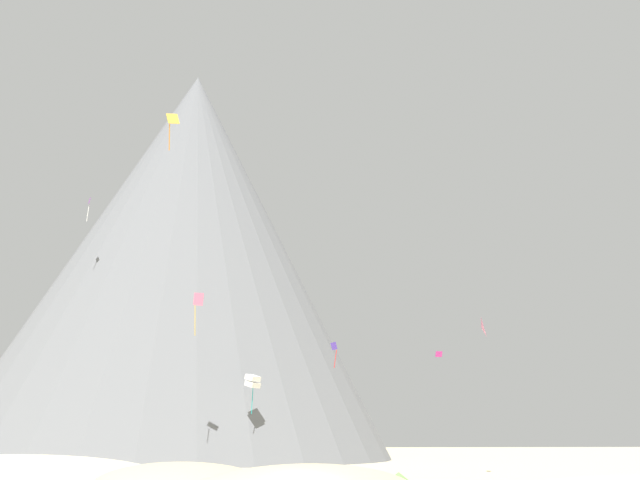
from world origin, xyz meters
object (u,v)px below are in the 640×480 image
(bush_low_patch, at_px, (49,479))
(kite_magenta_mid, at_px, (439,354))
(bush_near_right, at_px, (26,476))
(bush_far_left, at_px, (399,477))
(kite_white_low, at_px, (253,381))
(kite_pink_low, at_px, (482,327))
(kite_gold_high, at_px, (172,122))
(rock_massif, at_px, (186,274))
(kite_violet_high, at_px, (89,204))
(kite_indigo_low, at_px, (334,350))
(kite_yellow_high, at_px, (179,226))
(bush_mid_center, at_px, (162,480))
(kite_rainbow_mid, at_px, (198,303))

(bush_low_patch, bearing_deg, kite_magenta_mid, 45.33)
(bush_low_patch, bearing_deg, bush_near_right, 135.82)
(bush_far_left, height_order, kite_white_low, kite_white_low)
(kite_pink_low, distance_m, kite_gold_high, 35.13)
(kite_white_low, bearing_deg, rock_massif, -113.64)
(bush_low_patch, bearing_deg, rock_massif, 87.40)
(bush_near_right, distance_m, kite_white_low, 30.63)
(kite_violet_high, relative_size, kite_indigo_low, 1.17)
(kite_pink_low, bearing_deg, bush_near_right, -57.14)
(kite_pink_low, relative_size, kite_gold_high, 0.53)
(kite_yellow_high, bearing_deg, kite_indigo_low, 77.79)
(bush_mid_center, xyz_separation_m, kite_gold_high, (-2.51, 10.72, 31.44))
(bush_far_left, height_order, bush_low_patch, bush_low_patch)
(rock_massif, relative_size, kite_indigo_low, 28.52)
(bush_far_left, xyz_separation_m, kite_indigo_low, (-1.56, 25.03, 12.43))
(rock_massif, distance_m, kite_gold_high, 49.54)
(kite_indigo_low, bearing_deg, kite_magenta_mid, 114.93)
(bush_low_patch, distance_m, kite_pink_low, 38.48)
(rock_massif, distance_m, kite_indigo_low, 41.30)
(bush_low_patch, distance_m, kite_indigo_low, 36.26)
(bush_low_patch, height_order, kite_gold_high, kite_gold_high)
(kite_rainbow_mid, bearing_deg, rock_massif, -24.21)
(bush_near_right, bearing_deg, kite_yellow_high, 82.43)
(kite_violet_high, bearing_deg, kite_pink_low, 85.47)
(bush_low_patch, relative_size, kite_yellow_high, 0.44)
(kite_pink_low, relative_size, kite_white_low, 0.46)
(bush_low_patch, xyz_separation_m, kite_indigo_low, (23.15, 24.99, 12.42))
(rock_massif, xyz_separation_m, kite_yellow_high, (0.24, -16.32, 3.16))
(kite_pink_low, bearing_deg, kite_yellow_high, -111.88)
(bush_mid_center, distance_m, kite_pink_low, 32.29)
(kite_rainbow_mid, bearing_deg, kite_violet_high, 13.28)
(kite_rainbow_mid, xyz_separation_m, kite_magenta_mid, (31.95, 20.11, -2.59))
(kite_pink_low, distance_m, kite_yellow_high, 48.98)
(bush_low_patch, bearing_deg, kite_indigo_low, 47.19)
(kite_violet_high, height_order, kite_gold_high, kite_violet_high)
(kite_yellow_high, xyz_separation_m, kite_white_low, (11.12, -13.97, -22.83))
(kite_violet_high, bearing_deg, bush_near_right, 38.01)
(kite_white_low, bearing_deg, kite_gold_high, 22.06)
(rock_massif, bearing_deg, kite_yellow_high, -89.15)
(bush_mid_center, xyz_separation_m, bush_near_right, (-10.36, 5.35, 0.01))
(bush_low_patch, distance_m, kite_white_low, 31.38)
(kite_magenta_mid, height_order, kite_gold_high, kite_gold_high)
(bush_low_patch, height_order, rock_massif, rock_massif)
(kite_yellow_high, distance_m, kite_white_low, 28.98)
(rock_massif, height_order, kite_white_low, rock_massif)
(kite_rainbow_mid, xyz_separation_m, kite_yellow_high, (-5.02, 20.48, 15.21))
(bush_mid_center, relative_size, kite_rainbow_mid, 0.59)
(bush_mid_center, relative_size, rock_massif, 0.03)
(bush_near_right, distance_m, kite_gold_high, 32.84)
(bush_near_right, height_order, kite_white_low, kite_white_low)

